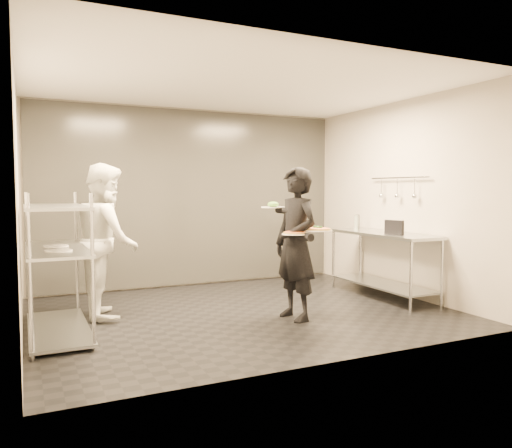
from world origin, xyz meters
name	(u,v)px	position (x,y,z in m)	size (l,w,h in m)	color
room_shell	(210,199)	(0.00, 1.18, 1.40)	(5.00, 4.00, 2.80)	black
pass_rack	(57,262)	(-2.15, 0.00, 0.77)	(0.60, 1.60, 1.50)	#B9BCC1
prep_counter	(383,253)	(2.18, 0.00, 0.63)	(0.60, 1.80, 0.92)	#B9BCC1
utensil_rail	(398,188)	(2.43, 0.00, 1.55)	(0.07, 1.20, 0.31)	#B9BCC1
waiter	(296,244)	(0.43, -0.56, 0.90)	(0.65, 0.43, 1.79)	black
chef	(107,240)	(-1.55, 0.56, 0.92)	(0.90, 0.70, 1.84)	white
pizza_plate_near	(295,233)	(0.33, -0.71, 1.04)	(0.30, 0.30, 0.05)	white
pizza_plate_far	(319,230)	(0.59, -0.80, 1.08)	(0.32, 0.32, 0.05)	white
salad_plate	(273,206)	(0.31, -0.22, 1.33)	(0.29, 0.29, 0.07)	white
pos_monitor	(394,228)	(2.06, -0.37, 1.02)	(0.06, 0.28, 0.20)	black
bottle_green	(356,223)	(2.00, 0.38, 1.04)	(0.07, 0.07, 0.23)	gray
bottle_clear	(392,227)	(2.28, -0.07, 1.01)	(0.05, 0.05, 0.17)	gray
bottle_dark	(357,222)	(2.26, 0.71, 1.03)	(0.06, 0.06, 0.22)	black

